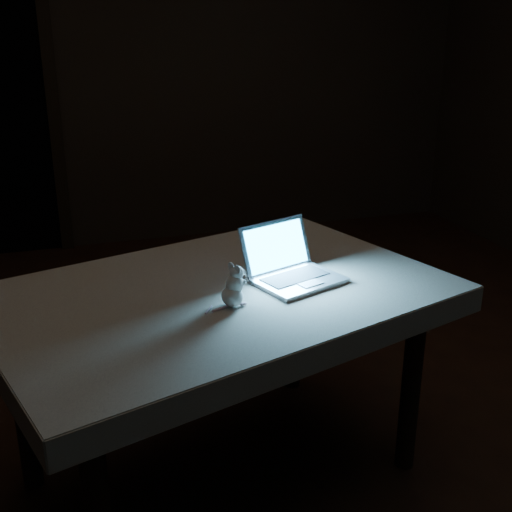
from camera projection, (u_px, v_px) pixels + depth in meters
name	position (u px, v px, depth m)	size (l,w,h in m)	color
floor	(268.00, 442.00, 2.37)	(5.00, 5.00, 0.00)	black
back_wall	(145.00, 48.00, 4.16)	(4.50, 0.04, 2.60)	black
table	(221.00, 387.00, 2.09)	(1.28, 0.82, 0.69)	black
tablecloth	(236.00, 304.00, 1.96)	(1.36, 0.91, 0.08)	#BAA998
laptop	(300.00, 256.00, 1.98)	(0.26, 0.23, 0.18)	#A6A5AB
plush_mouse	(232.00, 286.00, 1.82)	(0.09, 0.09, 0.13)	white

